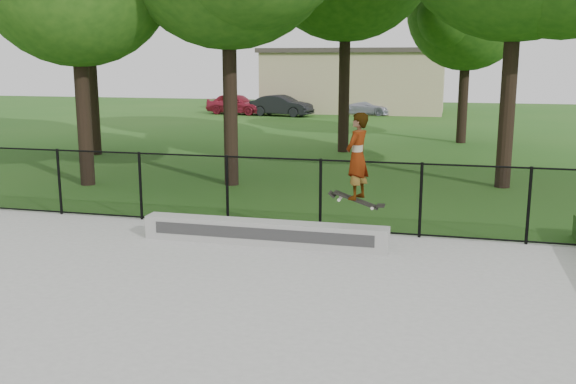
{
  "coord_description": "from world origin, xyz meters",
  "views": [
    {
      "loc": [
        4.46,
        -6.62,
        3.49
      ],
      "look_at": [
        1.75,
        4.2,
        1.2
      ],
      "focal_mm": 40.0,
      "sensor_mm": 36.0,
      "label": 1
    }
  ],
  "objects_px": {
    "skater_airborne": "(357,158)",
    "car_b": "(282,106)",
    "car_a": "(236,104)",
    "car_c": "(364,107)",
    "grind_ledge": "(264,232)"
  },
  "relations": [
    {
      "from": "car_a",
      "to": "car_b",
      "type": "relative_size",
      "value": 1.1
    },
    {
      "from": "car_a",
      "to": "car_b",
      "type": "height_order",
      "value": "car_a"
    },
    {
      "from": "car_b",
      "to": "car_c",
      "type": "height_order",
      "value": "car_b"
    },
    {
      "from": "grind_ledge",
      "to": "car_c",
      "type": "relative_size",
      "value": 1.45
    },
    {
      "from": "car_a",
      "to": "car_c",
      "type": "xyz_separation_m",
      "value": [
        8.25,
        1.56,
        -0.17
      ]
    },
    {
      "from": "car_b",
      "to": "car_c",
      "type": "bearing_deg",
      "value": -54.39
    },
    {
      "from": "skater_airborne",
      "to": "car_c",
      "type": "bearing_deg",
      "value": 97.19
    },
    {
      "from": "skater_airborne",
      "to": "car_b",
      "type": "bearing_deg",
      "value": 107.23
    },
    {
      "from": "car_b",
      "to": "car_c",
      "type": "relative_size",
      "value": 1.12
    },
    {
      "from": "skater_airborne",
      "to": "grind_ledge",
      "type": "bearing_deg",
      "value": 177.12
    },
    {
      "from": "grind_ledge",
      "to": "car_c",
      "type": "distance_m",
      "value": 30.87
    },
    {
      "from": "car_a",
      "to": "skater_airborne",
      "type": "height_order",
      "value": "skater_airborne"
    },
    {
      "from": "car_a",
      "to": "skater_airborne",
      "type": "distance_m",
      "value": 31.76
    },
    {
      "from": "grind_ledge",
      "to": "car_c",
      "type": "xyz_separation_m",
      "value": [
        -2.13,
        30.79,
        0.23
      ]
    },
    {
      "from": "grind_ledge",
      "to": "car_a",
      "type": "bearing_deg",
      "value": 109.55
    }
  ]
}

